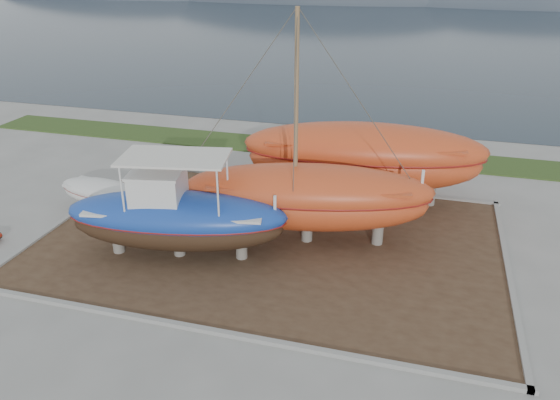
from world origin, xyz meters
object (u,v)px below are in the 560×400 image
(blue_caique, at_px, (176,207))
(orange_sailboat, at_px, (309,134))
(white_dinghy, at_px, (103,196))
(orange_bare_hull, at_px, (363,164))

(blue_caique, bearing_deg, orange_sailboat, 18.47)
(white_dinghy, xyz_separation_m, orange_bare_hull, (11.01, 4.16, 1.14))
(blue_caique, height_order, orange_bare_hull, blue_caique)
(blue_caique, bearing_deg, white_dinghy, 140.61)
(white_dinghy, distance_m, orange_bare_hull, 11.82)
(white_dinghy, relative_size, orange_sailboat, 0.45)
(blue_caique, relative_size, orange_sailboat, 0.86)
(white_dinghy, height_order, orange_sailboat, orange_sailboat)
(orange_sailboat, bearing_deg, white_dinghy, 167.46)
(orange_sailboat, xyz_separation_m, orange_bare_hull, (1.54, 4.49, -2.69))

